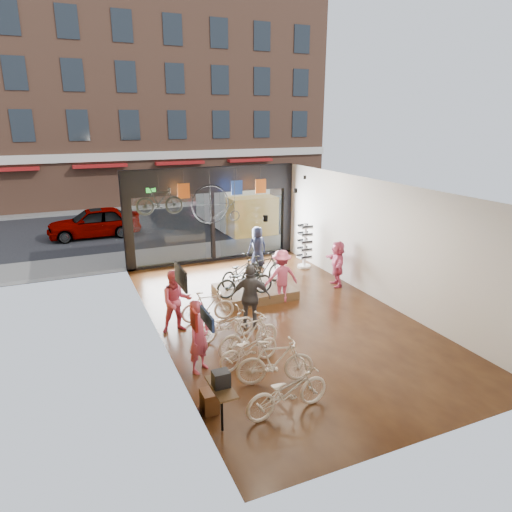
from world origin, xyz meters
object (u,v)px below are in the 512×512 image
floor_bike_4 (226,325)px  hung_bike (160,201)px  display_bike_left (245,281)px  floor_bike_1 (275,362)px  display_bike_right (240,271)px  floor_bike_5 (208,306)px  customer_1 (176,301)px  sunglasses_rack (305,246)px  display_bike_mid (264,270)px  customer_0 (199,336)px  street_car (94,222)px  box_truck (237,201)px  customer_4 (257,247)px  floor_bike_2 (249,349)px  customer_2 (251,297)px  customer_3 (281,276)px  penny_farthing (218,205)px  customer_5 (337,263)px  display_platform (254,292)px  floor_bike_3 (249,335)px  floor_bike_0 (287,391)px

floor_bike_4 → hung_bike: bearing=1.7°
display_bike_left → floor_bike_1: bearing=167.2°
display_bike_right → floor_bike_4: bearing=125.6°
floor_bike_5 → customer_1: size_ratio=0.88×
floor_bike_4 → display_bike_right: 3.40m
sunglasses_rack → display_bike_mid: bearing=-125.5°
display_bike_right → customer_0: customer_0 is taller
street_car → box_truck: 7.20m
customer_4 → sunglasses_rack: 1.84m
floor_bike_1 → floor_bike_4: floor_bike_1 is taller
display_bike_right → customer_0: size_ratio=1.01×
floor_bike_2 → floor_bike_5: floor_bike_5 is taller
customer_2 → customer_3: (1.64, 1.40, -0.08)m
customer_3 → penny_farthing: size_ratio=0.94×
display_bike_right → customer_5: bearing=-128.3°
floor_bike_4 → customer_0: customer_0 is taller
floor_bike_4 → floor_bike_2: bearing=177.7°
floor_bike_4 → customer_1: bearing=42.9°
display_platform → customer_2: size_ratio=1.29×
display_bike_left → hung_bike: (-1.86, 3.05, 2.14)m
customer_0 → customer_5: (6.00, 3.51, -0.07)m
customer_5 → floor_bike_2: bearing=-35.2°
box_truck → floor_bike_3: box_truck is taller
customer_4 → customer_5: (1.67, -3.07, 0.00)m
floor_bike_4 → customer_3: customer_3 is taller
display_bike_right → floor_bike_0: bearing=140.1°
floor_bike_1 → hung_bike: 7.83m
street_car → display_bike_left: street_car is taller
street_car → sunglasses_rack: size_ratio=2.51×
floor_bike_5 → penny_farthing: 5.18m
display_bike_left → display_bike_mid: (0.94, 0.64, 0.05)m
customer_2 → customer_5: bearing=-131.1°
box_truck → customer_0: box_truck is taller
penny_farthing → customer_1: bearing=-121.3°
customer_0 → customer_3: (3.57, 2.97, -0.02)m
floor_bike_0 → hung_bike: hung_bike is taller
floor_bike_1 → customer_4: size_ratio=1.08×
display_bike_right → customer_0: 4.99m
display_bike_left → hung_bike: 4.17m
penny_farthing → hung_bike: size_ratio=1.15×
floor_bike_0 → sunglasses_rack: 9.29m
box_truck → penny_farthing: 7.02m
display_platform → customer_4: size_ratio=1.50×
customer_1 → display_bike_left: bearing=25.2°
floor_bike_5 → street_car: bearing=15.8°
display_bike_left → customer_2: bearing=164.2°
floor_bike_0 → display_platform: floor_bike_0 is taller
customer_0 → customer_2: 2.49m
box_truck → display_bike_left: (-3.56, -9.85, -0.64)m
floor_bike_0 → display_bike_left: 5.57m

